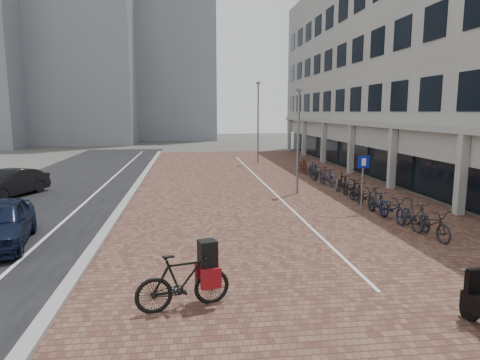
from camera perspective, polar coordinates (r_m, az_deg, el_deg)
name	(u,v)px	position (r m, az deg, el deg)	size (l,w,h in m)	color
ground	(264,255)	(12.94, 3.23, -9.90)	(140.00, 140.00, 0.00)	#474442
plaza_brick	(262,185)	(24.76, 2.93, -0.68)	(14.50, 42.00, 0.04)	brown
street_asphalt	(63,189)	(25.34, -22.39, -1.15)	(8.00, 50.00, 0.03)	black
curb	(136,187)	(24.57, -13.61, -0.86)	(0.35, 42.00, 0.14)	gray
lane_line	(101,188)	(24.88, -17.96, -1.04)	(0.12, 44.00, 0.00)	white
parking_line	(265,185)	(24.79, 3.39, -0.61)	(0.10, 30.00, 0.00)	white
office_building	(415,47)	(32.15, 22.20, 16.01)	(8.40, 40.00, 15.00)	#A6A6A0
bg_towers	(94,37)	(62.94, -18.84, 17.54)	(33.00, 23.00, 32.00)	gray
car_dark	(10,183)	(24.16, -28.20, -0.39)	(1.44, 4.13, 1.36)	black
hero_bike	(183,280)	(9.49, -7.53, -13.03)	(2.16, 1.10, 1.46)	black
parking_sign	(363,175)	(18.39, 15.96, 0.63)	(0.50, 0.12, 2.41)	slate
lamp_near	(298,143)	(22.03, 7.69, 4.90)	(0.12, 0.12, 5.26)	slate
lamp_far	(258,124)	(34.93, 2.40, 7.46)	(0.12, 0.12, 6.43)	slate
bike_row	(342,184)	(22.80, 13.31, -0.46)	(1.25, 18.13, 1.05)	black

